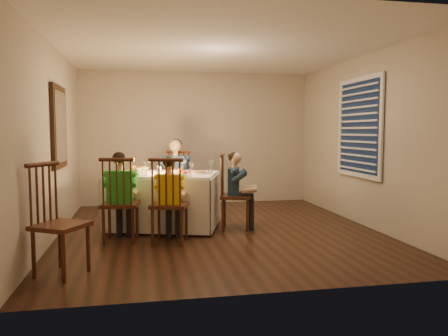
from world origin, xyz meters
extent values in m
plane|color=black|center=(0.00, 0.00, 0.00)|extent=(5.00, 5.00, 0.00)
cube|color=#BAB19F|center=(-2.25, 0.00, 1.30)|extent=(0.02, 5.00, 2.60)
cube|color=#BAB19F|center=(2.25, 0.00, 1.30)|extent=(0.02, 5.00, 2.60)
cube|color=#BAB19F|center=(0.00, 2.50, 1.30)|extent=(4.50, 0.02, 2.60)
plane|color=white|center=(0.00, 0.00, 2.60)|extent=(5.00, 5.00, 0.00)
cube|color=white|center=(-0.77, 0.37, 0.80)|extent=(1.78, 1.49, 0.04)
cube|color=white|center=(-0.60, 0.90, 0.41)|extent=(1.50, 0.48, 0.76)
cube|color=white|center=(-0.93, -0.16, 0.41)|extent=(1.50, 0.48, 0.76)
cube|color=white|center=(-0.03, 0.15, 0.41)|extent=(0.35, 1.09, 0.76)
cube|color=white|center=(-1.50, 0.60, 0.41)|extent=(0.35, 1.09, 0.76)
cylinder|color=white|center=(-0.63, 0.65, 0.83)|extent=(0.32, 0.32, 0.02)
cylinder|color=white|center=(-1.20, 0.18, 0.83)|extent=(0.32, 0.32, 0.02)
cylinder|color=white|center=(-0.58, -0.03, 0.83)|extent=(0.32, 0.32, 0.02)
cylinder|color=white|center=(-0.26, 0.23, 0.83)|extent=(0.32, 0.32, 0.02)
cylinder|color=white|center=(-0.84, 0.40, 0.87)|extent=(0.06, 0.06, 0.10)
cylinder|color=white|center=(-0.69, 0.35, 0.87)|extent=(0.06, 0.06, 0.10)
sphere|color=gold|center=(-1.21, 0.85, 0.86)|extent=(0.09, 0.09, 0.09)
sphere|color=orange|center=(-0.52, 0.35, 0.86)|extent=(0.08, 0.08, 0.08)
imported|color=white|center=(-1.09, 0.83, 0.85)|extent=(0.25, 0.25, 0.06)
cube|color=black|center=(-2.22, 0.30, 1.50)|extent=(0.05, 0.95, 1.15)
cube|color=white|center=(-2.19, 0.30, 1.50)|extent=(0.01, 0.78, 0.98)
cube|color=black|center=(2.23, 0.10, 1.50)|extent=(0.01, 1.20, 1.40)
cube|color=white|center=(2.21, 0.10, 1.50)|extent=(0.03, 1.34, 1.54)
camera|label=1|loc=(-1.11, -6.14, 1.44)|focal=35.00mm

